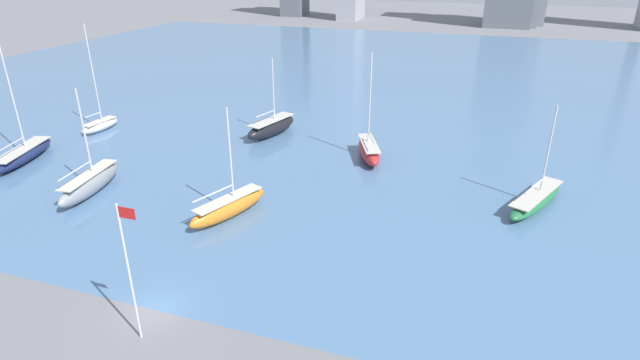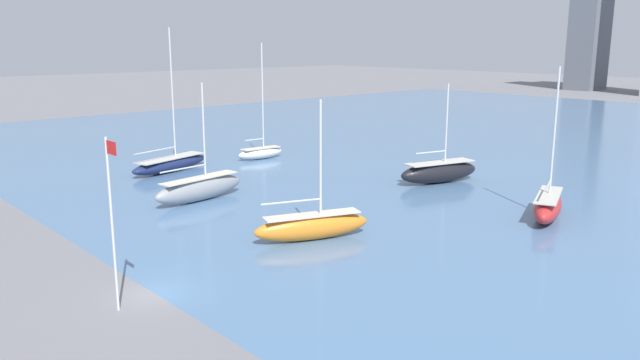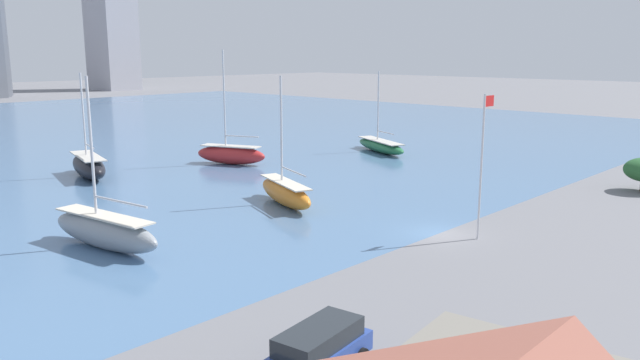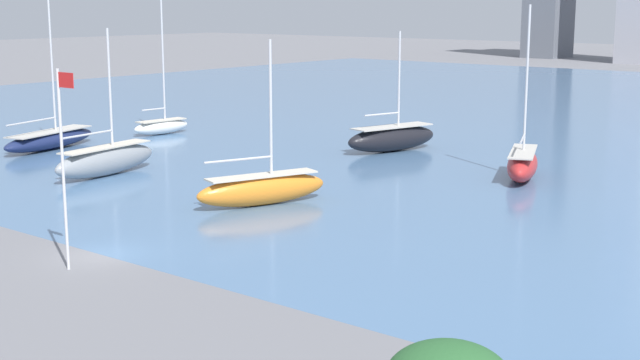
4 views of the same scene
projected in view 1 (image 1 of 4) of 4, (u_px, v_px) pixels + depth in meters
The scene contains 10 objects.
ground_plane at pixel (155, 310), 34.23m from camera, with size 500.00×500.00×0.00m, color slate.
harbor_water at pixel (378, 83), 94.66m from camera, with size 180.00×140.00×0.00m.
flag_pole at pixel (129, 268), 29.61m from camera, with size 1.24×0.14×9.59m.
sailboat_green at pixel (536, 199), 47.99m from camera, with size 6.55×10.87×9.89m.
sailboat_gray at pixel (90, 183), 50.42m from camera, with size 3.26×9.96×10.76m.
sailboat_black at pixel (271, 127), 66.83m from camera, with size 4.81×9.70×10.23m.
sailboat_red at pixel (369, 150), 58.97m from camera, with size 5.15×8.43×12.45m.
sailboat_white at pixel (100, 124), 68.69m from camera, with size 2.18×6.36×14.21m.
sailboat_navy at pixel (23, 154), 58.46m from camera, with size 5.36×11.25×15.87m.
sailboat_orange at pixel (229, 207), 45.94m from camera, with size 4.75×8.99×10.35m.
Camera 1 is at (19.48, -22.44, 22.29)m, focal length 28.00 mm.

